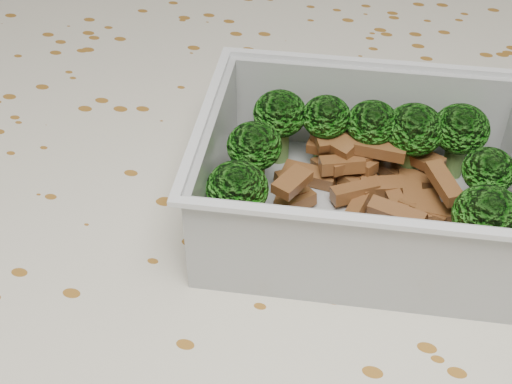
% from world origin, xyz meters
% --- Properties ---
extents(dining_table, '(1.40, 0.90, 0.75)m').
position_xyz_m(dining_table, '(0.00, 0.00, 0.67)').
color(dining_table, brown).
rests_on(dining_table, ground).
extents(tablecloth, '(1.46, 0.96, 0.19)m').
position_xyz_m(tablecloth, '(0.00, 0.00, 0.72)').
color(tablecloth, beige).
rests_on(tablecloth, dining_table).
extents(lunch_container, '(0.20, 0.16, 0.06)m').
position_xyz_m(lunch_container, '(0.05, 0.02, 0.78)').
color(lunch_container, silver).
rests_on(lunch_container, tablecloth).
extents(broccoli_florets, '(0.16, 0.12, 0.05)m').
position_xyz_m(broccoli_florets, '(0.05, 0.03, 0.79)').
color(broccoli_florets, '#608C3F').
rests_on(broccoli_florets, lunch_container).
extents(meat_pile, '(0.11, 0.08, 0.03)m').
position_xyz_m(meat_pile, '(0.05, 0.03, 0.77)').
color(meat_pile, brown).
rests_on(meat_pile, lunch_container).
extents(sausage, '(0.14, 0.04, 0.02)m').
position_xyz_m(sausage, '(0.06, -0.02, 0.78)').
color(sausage, '#B04626').
rests_on(sausage, lunch_container).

